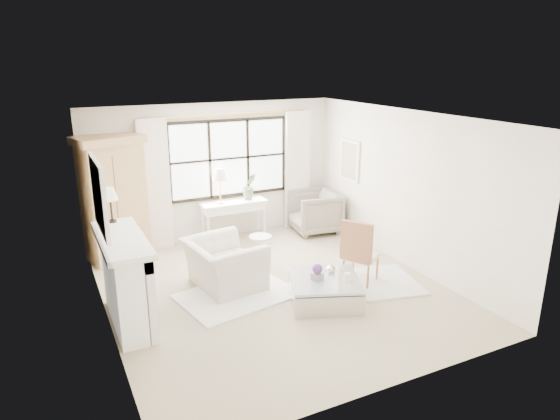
# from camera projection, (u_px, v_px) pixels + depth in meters

# --- Properties ---
(floor) EXTENTS (5.50, 5.50, 0.00)m
(floor) POSITION_uv_depth(u_px,v_px,m) (275.00, 290.00, 7.87)
(floor) COLOR tan
(floor) RESTS_ON ground
(ceiling) EXTENTS (5.50, 5.50, 0.00)m
(ceiling) POSITION_uv_depth(u_px,v_px,m) (275.00, 117.00, 7.08)
(ceiling) COLOR white
(ceiling) RESTS_ON ground
(wall_back) EXTENTS (5.00, 0.00, 5.00)m
(wall_back) POSITION_uv_depth(u_px,v_px,m) (215.00, 172.00, 9.84)
(wall_back) COLOR silver
(wall_back) RESTS_ON ground
(wall_front) EXTENTS (5.00, 0.00, 5.00)m
(wall_front) POSITION_uv_depth(u_px,v_px,m) (391.00, 278.00, 5.12)
(wall_front) COLOR white
(wall_front) RESTS_ON ground
(wall_left) EXTENTS (0.00, 5.50, 5.50)m
(wall_left) POSITION_uv_depth(u_px,v_px,m) (100.00, 233.00, 6.42)
(wall_left) COLOR silver
(wall_left) RESTS_ON ground
(wall_right) EXTENTS (0.00, 5.50, 5.50)m
(wall_right) POSITION_uv_depth(u_px,v_px,m) (406.00, 190.00, 8.54)
(wall_right) COLOR white
(wall_right) RESTS_ON ground
(window_pane) EXTENTS (2.40, 0.02, 1.50)m
(window_pane) POSITION_uv_depth(u_px,v_px,m) (229.00, 158.00, 9.87)
(window_pane) COLOR white
(window_pane) RESTS_ON wall_back
(window_frame) EXTENTS (2.50, 0.04, 1.50)m
(window_frame) POSITION_uv_depth(u_px,v_px,m) (229.00, 159.00, 9.86)
(window_frame) COLOR black
(window_frame) RESTS_ON wall_back
(curtain_rod) EXTENTS (3.30, 0.04, 0.04)m
(curtain_rod) POSITION_uv_depth(u_px,v_px,m) (229.00, 114.00, 9.57)
(curtain_rod) COLOR gold
(curtain_rod) RESTS_ON wall_back
(curtain_left) EXTENTS (0.55, 0.10, 2.47)m
(curtain_left) POSITION_uv_depth(u_px,v_px,m) (155.00, 185.00, 9.28)
(curtain_left) COLOR silver
(curtain_left) RESTS_ON ground
(curtain_right) EXTENTS (0.55, 0.10, 2.47)m
(curtain_right) POSITION_uv_depth(u_px,v_px,m) (297.00, 170.00, 10.55)
(curtain_right) COLOR silver
(curtain_right) RESTS_ON ground
(fireplace) EXTENTS (0.58, 1.66, 1.26)m
(fireplace) POSITION_uv_depth(u_px,v_px,m) (124.00, 280.00, 6.72)
(fireplace) COLOR white
(fireplace) RESTS_ON ground
(mirror_frame) EXTENTS (0.05, 1.15, 0.95)m
(mirror_frame) POSITION_uv_depth(u_px,v_px,m) (99.00, 196.00, 6.29)
(mirror_frame) COLOR white
(mirror_frame) RESTS_ON wall_left
(mirror_glass) EXTENTS (0.02, 1.00, 0.80)m
(mirror_glass) POSITION_uv_depth(u_px,v_px,m) (101.00, 196.00, 6.30)
(mirror_glass) COLOR silver
(mirror_glass) RESTS_ON wall_left
(art_frame) EXTENTS (0.04, 0.62, 0.82)m
(art_frame) POSITION_uv_depth(u_px,v_px,m) (350.00, 161.00, 9.92)
(art_frame) COLOR white
(art_frame) RESTS_ON wall_right
(art_canvas) EXTENTS (0.01, 0.52, 0.72)m
(art_canvas) POSITION_uv_depth(u_px,v_px,m) (349.00, 161.00, 9.91)
(art_canvas) COLOR #B7A78E
(art_canvas) RESTS_ON wall_right
(mantel_lamp) EXTENTS (0.22, 0.22, 0.51)m
(mantel_lamp) POSITION_uv_depth(u_px,v_px,m) (110.00, 196.00, 7.02)
(mantel_lamp) COLOR black
(mantel_lamp) RESTS_ON fireplace
(armoire) EXTENTS (1.27, 0.99, 2.24)m
(armoire) POSITION_uv_depth(u_px,v_px,m) (114.00, 198.00, 8.80)
(armoire) COLOR tan
(armoire) RESTS_ON floor
(console_table) EXTENTS (1.31, 0.47, 0.80)m
(console_table) POSITION_uv_depth(u_px,v_px,m) (234.00, 221.00, 9.94)
(console_table) COLOR white
(console_table) RESTS_ON floor
(console_lamp) EXTENTS (0.28, 0.28, 0.69)m
(console_lamp) POSITION_uv_depth(u_px,v_px,m) (220.00, 175.00, 9.53)
(console_lamp) COLOR #C99046
(console_lamp) RESTS_ON console_table
(orchid_plant) EXTENTS (0.30, 0.24, 0.54)m
(orchid_plant) POSITION_uv_depth(u_px,v_px,m) (249.00, 186.00, 9.90)
(orchid_plant) COLOR #4F6744
(orchid_plant) RESTS_ON console_table
(side_table) EXTENTS (0.40, 0.40, 0.51)m
(side_table) POSITION_uv_depth(u_px,v_px,m) (261.00, 245.00, 8.83)
(side_table) COLOR white
(side_table) RESTS_ON floor
(rug_left) EXTENTS (1.90, 1.50, 0.03)m
(rug_left) POSITION_uv_depth(u_px,v_px,m) (237.00, 295.00, 7.67)
(rug_left) COLOR white
(rug_left) RESTS_ON floor
(rug_right) EXTENTS (1.83, 1.53, 0.03)m
(rug_right) POSITION_uv_depth(u_px,v_px,m) (367.00, 283.00, 8.07)
(rug_right) COLOR silver
(rug_right) RESTS_ON floor
(club_armchair) EXTENTS (1.18, 1.31, 0.77)m
(club_armchair) POSITION_uv_depth(u_px,v_px,m) (224.00, 264.00, 7.88)
(club_armchair) COLOR beige
(club_armchair) RESTS_ON floor
(wingback_chair) EXTENTS (1.07, 1.05, 0.87)m
(wingback_chair) POSITION_uv_depth(u_px,v_px,m) (315.00, 212.00, 10.39)
(wingback_chair) COLOR gray
(wingback_chair) RESTS_ON floor
(french_chair) EXTENTS (0.67, 0.66, 1.08)m
(french_chair) POSITION_uv_depth(u_px,v_px,m) (360.00, 265.00, 8.03)
(french_chair) COLOR #AE7149
(french_chair) RESTS_ON floor
(coffee_table) EXTENTS (1.30, 1.30, 0.38)m
(coffee_table) POSITION_uv_depth(u_px,v_px,m) (325.00, 291.00, 7.44)
(coffee_table) COLOR silver
(coffee_table) RESTS_ON floor
(planter_box) EXTENTS (0.16, 0.16, 0.11)m
(planter_box) POSITION_uv_depth(u_px,v_px,m) (317.00, 277.00, 7.32)
(planter_box) COLOR gray
(planter_box) RESTS_ON coffee_table
(planter_flowers) EXTENTS (0.15, 0.15, 0.15)m
(planter_flowers) POSITION_uv_depth(u_px,v_px,m) (317.00, 269.00, 7.28)
(planter_flowers) COLOR #5E3078
(planter_flowers) RESTS_ON planter_box
(pillar_candle) EXTENTS (0.10, 0.10, 0.12)m
(pillar_candle) POSITION_uv_depth(u_px,v_px,m) (347.00, 277.00, 7.30)
(pillar_candle) COLOR silver
(pillar_candle) RESTS_ON coffee_table
(coffee_vase) EXTENTS (0.16, 0.16, 0.15)m
(coffee_vase) POSITION_uv_depth(u_px,v_px,m) (331.00, 268.00, 7.58)
(coffee_vase) COLOR silver
(coffee_vase) RESTS_ON coffee_table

